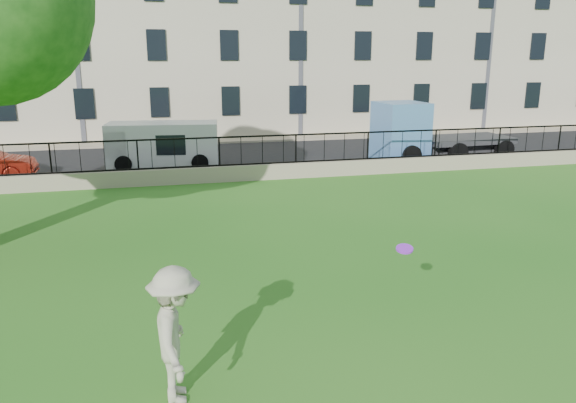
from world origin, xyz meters
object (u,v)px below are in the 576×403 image
object	(u,v)px
frisbee	(405,249)
blue_truck	(442,130)
man	(176,335)
white_van	(163,145)

from	to	relation	value
frisbee	blue_truck	distance (m)	18.36
man	frisbee	size ratio (longest dim) A/B	7.32
white_van	man	bearing A→B (deg)	-83.72
white_van	blue_truck	size ratio (longest dim) A/B	0.72
frisbee	blue_truck	xyz separation A→B (m)	(9.31, 15.82, -0.47)
man	white_van	bearing A→B (deg)	1.64
white_van	blue_truck	bearing A→B (deg)	3.02
man	frisbee	bearing A→B (deg)	-80.59
man	frisbee	world-z (taller)	man
white_van	frisbee	bearing A→B (deg)	-71.62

